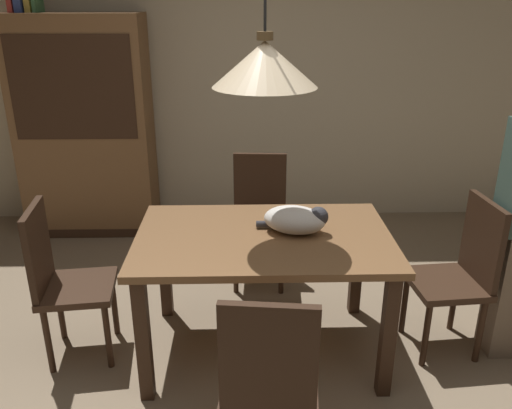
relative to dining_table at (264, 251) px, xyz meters
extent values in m
cube|color=beige|center=(-0.06, 2.13, 0.80)|extent=(6.40, 0.10, 2.90)
cube|color=brown|center=(0.00, 0.00, 0.08)|extent=(1.40, 0.90, 0.04)
cube|color=#382316|center=(-0.62, -0.39, -0.29)|extent=(0.07, 0.07, 0.71)
cube|color=#382316|center=(0.62, -0.39, -0.29)|extent=(0.07, 0.07, 0.71)
cube|color=#382316|center=(-0.62, 0.39, -0.29)|extent=(0.07, 0.07, 0.71)
cube|color=#382316|center=(0.62, 0.39, -0.29)|extent=(0.07, 0.07, 0.71)
cube|color=#382316|center=(0.00, -0.80, -0.22)|extent=(0.44, 0.44, 0.04)
cube|color=#322014|center=(-0.02, -0.98, 0.04)|extent=(0.38, 0.08, 0.48)
cylinder|color=#382316|center=(0.18, -0.66, -0.44)|extent=(0.04, 0.04, 0.41)
cylinder|color=#382316|center=(-0.14, -0.62, -0.44)|extent=(0.04, 0.04, 0.41)
cube|color=#382316|center=(0.00, 0.80, -0.22)|extent=(0.42, 0.42, 0.04)
cube|color=#322014|center=(0.01, 0.98, 0.04)|extent=(0.38, 0.06, 0.48)
cylinder|color=#382316|center=(-0.17, 0.65, -0.44)|extent=(0.04, 0.04, 0.41)
cylinder|color=#382316|center=(0.15, 0.63, -0.44)|extent=(0.04, 0.04, 0.41)
cylinder|color=#382316|center=(-0.15, 0.97, -0.44)|extent=(0.04, 0.04, 0.41)
cylinder|color=#382316|center=(0.17, 0.95, -0.44)|extent=(0.04, 0.04, 0.41)
cube|color=#382316|center=(-1.05, 0.00, -0.22)|extent=(0.44, 0.44, 0.04)
cube|color=#322014|center=(-1.23, -0.02, 0.04)|extent=(0.08, 0.38, 0.48)
cylinder|color=#382316|center=(-0.87, -0.14, -0.44)|extent=(0.04, 0.04, 0.41)
cylinder|color=#382316|center=(-0.91, 0.18, -0.44)|extent=(0.04, 0.04, 0.41)
cylinder|color=#382316|center=(-1.19, -0.18, -0.44)|extent=(0.04, 0.04, 0.41)
cylinder|color=#382316|center=(-1.23, 0.14, -0.44)|extent=(0.04, 0.04, 0.41)
cube|color=#382316|center=(1.05, 0.00, -0.22)|extent=(0.43, 0.43, 0.04)
cube|color=#322014|center=(1.23, 0.02, 0.04)|extent=(0.07, 0.38, 0.48)
cylinder|color=#382316|center=(0.88, 0.15, -0.44)|extent=(0.04, 0.04, 0.41)
cylinder|color=#382316|center=(0.90, -0.17, -0.44)|extent=(0.04, 0.04, 0.41)
cylinder|color=#382316|center=(1.20, 0.17, -0.44)|extent=(0.04, 0.04, 0.41)
cylinder|color=#382316|center=(1.22, -0.15, -0.44)|extent=(0.04, 0.04, 0.41)
ellipsoid|color=silver|center=(0.17, 0.03, 0.18)|extent=(0.39, 0.31, 0.15)
sphere|color=#333338|center=(0.30, 0.01, 0.20)|extent=(0.11, 0.11, 0.11)
cylinder|color=#333338|center=(0.05, 0.09, 0.13)|extent=(0.18, 0.04, 0.04)
cone|color=beige|center=(0.00, 0.00, 1.01)|extent=(0.52, 0.52, 0.22)
cylinder|color=#513D23|center=(0.00, 0.00, 1.14)|extent=(0.08, 0.08, 0.04)
cube|color=brown|center=(-1.45, 1.80, 0.28)|extent=(1.10, 0.44, 1.85)
cube|color=#382316|center=(-1.45, 1.58, 0.65)|extent=(0.97, 0.01, 0.81)
cube|color=#382316|center=(-1.45, 1.80, -0.61)|extent=(1.12, 0.45, 0.08)
cube|color=gold|center=(-1.75, 1.80, 1.29)|extent=(0.04, 0.20, 0.18)
camera|label=1|loc=(-0.11, -2.59, 1.31)|focal=36.60mm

